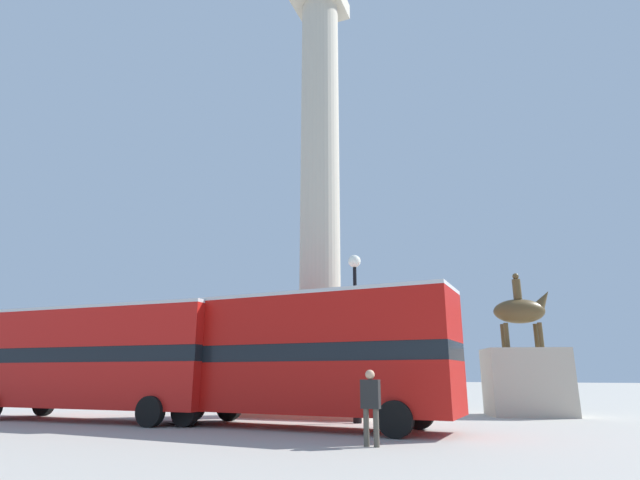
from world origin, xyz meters
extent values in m
plane|color=#ADA89E|center=(0.00, 0.00, 0.00)|extent=(200.00, 200.00, 0.00)
cube|color=#BCB29E|center=(0.00, 0.00, 0.58)|extent=(5.35, 5.35, 1.16)
cube|color=#BCB29E|center=(0.00, 0.00, 1.73)|extent=(3.85, 3.85, 1.16)
cylinder|color=#BCB29E|center=(0.00, 0.00, 11.59)|extent=(1.92, 1.92, 18.55)
cube|color=#BCB29E|center=(0.00, 0.00, 21.31)|extent=(2.59, 2.59, 0.90)
cube|color=red|center=(-7.04, -5.93, 1.31)|extent=(10.52, 2.64, 1.62)
cube|color=black|center=(-7.04, -5.93, 2.39)|extent=(10.52, 2.59, 0.55)
cube|color=red|center=(-7.04, -5.93, 3.38)|extent=(10.52, 2.64, 1.42)
cube|color=silver|center=(-7.04, -5.93, 4.15)|extent=(10.52, 2.64, 0.12)
cylinder|color=black|center=(-3.39, -4.64, 0.50)|extent=(1.01, 0.32, 1.00)
cylinder|color=black|center=(-3.35, -7.08, 0.50)|extent=(1.01, 0.32, 1.00)
cylinder|color=black|center=(-10.73, -4.78, 0.50)|extent=(1.01, 0.32, 1.00)
cube|color=#B7140F|center=(1.38, -5.56, 1.29)|extent=(10.55, 3.30, 1.58)
cube|color=black|center=(1.38, -5.56, 2.36)|extent=(10.55, 3.25, 0.55)
cube|color=#B7140F|center=(1.38, -5.56, 3.41)|extent=(10.55, 3.30, 1.55)
cube|color=silver|center=(1.38, -5.56, 4.24)|extent=(10.55, 3.30, 0.12)
cylinder|color=black|center=(5.10, -4.57, 0.50)|extent=(1.02, 0.37, 1.00)
cylinder|color=black|center=(4.92, -7.10, 0.50)|extent=(1.02, 0.37, 1.00)
cylinder|color=black|center=(-2.15, -4.03, 0.50)|extent=(1.02, 0.37, 1.00)
cylinder|color=black|center=(-2.34, -6.55, 0.50)|extent=(1.02, 0.37, 1.00)
cube|color=#BCB29E|center=(8.52, 2.39, 1.39)|extent=(3.77, 3.11, 2.77)
ellipsoid|color=brown|center=(8.52, 2.39, 4.39)|extent=(2.41, 1.59, 1.06)
cone|color=brown|center=(9.55, 2.66, 4.87)|extent=(1.14, 0.83, 1.12)
cylinder|color=brown|center=(8.52, 2.39, 5.37)|extent=(0.36, 0.36, 0.90)
sphere|color=brown|center=(8.52, 2.39, 5.96)|extent=(0.28, 0.28, 0.28)
cylinder|color=brown|center=(9.13, 2.85, 3.31)|extent=(0.20, 0.20, 1.08)
cylinder|color=brown|center=(9.28, 2.29, 3.31)|extent=(0.20, 0.20, 1.08)
cylinder|color=brown|center=(7.76, 2.49, 3.31)|extent=(0.20, 0.20, 1.08)
cylinder|color=brown|center=(7.91, 1.92, 3.31)|extent=(0.20, 0.20, 1.08)
cylinder|color=black|center=(2.66, -3.22, 0.20)|extent=(0.31, 0.31, 0.40)
cylinder|color=black|center=(2.66, -3.22, 2.85)|extent=(0.14, 0.14, 5.70)
sphere|color=white|center=(2.66, -3.22, 5.94)|extent=(0.49, 0.49, 0.49)
cylinder|color=#4C473D|center=(4.59, -8.88, 0.44)|extent=(0.14, 0.14, 0.87)
cylinder|color=#4C473D|center=(4.84, -8.90, 0.44)|extent=(0.14, 0.14, 0.87)
cube|color=black|center=(4.71, -8.89, 1.22)|extent=(0.49, 0.23, 0.69)
sphere|color=tan|center=(4.71, -8.89, 1.69)|extent=(0.24, 0.24, 0.24)
camera|label=1|loc=(8.12, -21.40, 1.69)|focal=28.00mm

